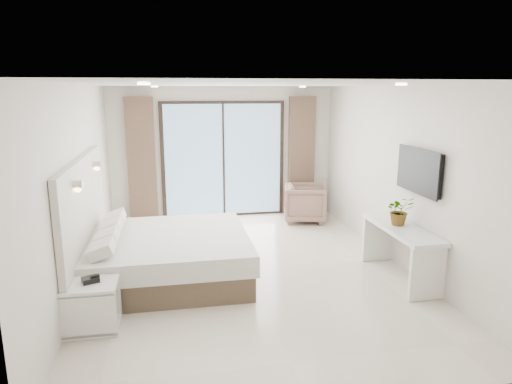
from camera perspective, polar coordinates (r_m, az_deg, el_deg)
ground at (r=6.90m, az=-0.89°, el=-9.72°), size 6.20×6.20×0.00m
room_shell at (r=7.15m, az=-3.52°, el=4.23°), size 4.62×6.22×2.72m
bed at (r=6.64m, az=-11.07°, el=-7.83°), size 2.24×2.13×0.76m
nightstand at (r=5.53m, az=-19.93°, el=-13.30°), size 0.60×0.49×0.54m
phone at (r=5.44m, az=-19.98°, el=-10.26°), size 0.21×0.19×0.06m
console_desk at (r=6.73m, az=17.64°, el=-5.82°), size 0.49×1.57×0.77m
plant at (r=6.70m, az=17.50°, el=-2.60°), size 0.42×0.46×0.32m
armchair at (r=9.31m, az=6.17°, el=-1.17°), size 0.92×0.96×0.83m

